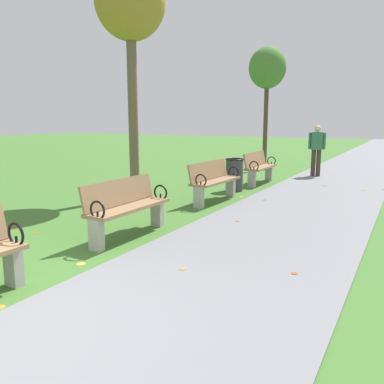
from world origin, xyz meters
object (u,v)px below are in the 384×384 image
at_px(park_bench_4, 259,167).
at_px(trash_bin, 234,175).
at_px(park_bench_3, 214,180).
at_px(pedestrian_walking, 317,148).
at_px(park_bench_2, 127,206).
at_px(tree_2, 130,5).
at_px(tree_3, 267,70).

xyz_separation_m(park_bench_4, trash_bin, (-0.15, -1.46, -0.06)).
height_order(park_bench_3, pedestrian_walking, pedestrian_walking).
bearing_deg(park_bench_2, pedestrian_walking, 82.33).
relative_size(park_bench_4, pedestrian_walking, 0.99).
height_order(tree_2, pedestrian_walking, tree_2).
xyz_separation_m(park_bench_2, park_bench_4, (0.00, 6.00, 0.00)).
xyz_separation_m(park_bench_3, tree_3, (-0.91, 6.04, 3.07)).
xyz_separation_m(tree_2, tree_3, (0.95, 6.47, -0.71)).
bearing_deg(park_bench_4, park_bench_3, -90.00).
relative_size(park_bench_3, tree_2, 0.31).
relative_size(park_bench_2, park_bench_3, 0.99).
xyz_separation_m(park_bench_4, tree_3, (-0.91, 3.09, 3.07)).
height_order(park_bench_3, tree_3, tree_3).
height_order(park_bench_2, pedestrian_walking, pedestrian_walking).
relative_size(park_bench_4, tree_3, 0.37).
height_order(park_bench_2, park_bench_4, same).
xyz_separation_m(tree_2, trash_bin, (1.71, 1.92, -3.84)).
bearing_deg(pedestrian_walking, park_bench_4, -116.42).
bearing_deg(park_bench_3, tree_2, -166.95).
distance_m(park_bench_4, pedestrian_walking, 2.53).
bearing_deg(trash_bin, park_bench_3, -84.35).
xyz_separation_m(tree_3, trash_bin, (0.76, -4.55, -3.13)).
xyz_separation_m(park_bench_2, tree_2, (-1.86, 2.62, 3.78)).
bearing_deg(trash_bin, tree_2, -131.70).
bearing_deg(park_bench_4, park_bench_2, -90.00).
relative_size(tree_2, pedestrian_walking, 3.23).
xyz_separation_m(park_bench_3, tree_2, (-1.86, -0.43, 3.78)).
relative_size(park_bench_4, tree_2, 0.31).
relative_size(park_bench_4, trash_bin, 1.91).
bearing_deg(tree_3, park_bench_2, -84.27).
height_order(park_bench_4, tree_2, tree_2).
distance_m(park_bench_2, pedestrian_walking, 8.31).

